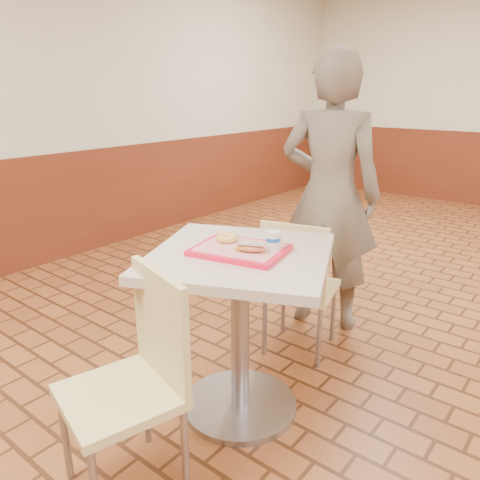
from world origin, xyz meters
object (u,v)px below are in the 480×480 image
Objects in this scene: ring_donut at (227,238)px; long_john_donut at (250,248)px; chair_main_back at (298,281)px; customer at (330,195)px; serving_tray at (240,250)px; main_table at (240,307)px; chair_main_front at (137,373)px; paper_cup at (273,240)px.

long_john_donut is at bearing -15.66° from ring_donut.
customer is at bearing -94.30° from chair_main_back.
serving_tray is 0.11m from ring_donut.
main_table is at bearing 81.58° from customer.
main_table is 0.93× the size of chair_main_front.
chair_main_front is 0.74m from ring_donut.
paper_cup is (0.13, 0.08, 0.34)m from main_table.
chair_main_back is at bearing 85.65° from ring_donut.
chair_main_back is at bearing 109.11° from paper_cup.
ring_donut is at bearing 111.87° from chair_main_front.
customer is at bearing 92.03° from ring_donut.
customer reaches higher than paper_cup.
chair_main_front is at bearing -93.45° from main_table.
chair_main_front is 1.23m from chair_main_back.
long_john_donut is at bearing -119.03° from paper_cup.
serving_tray is (0.14, -1.12, -0.04)m from customer.
chair_main_front is at bearing -83.82° from ring_donut.
main_table is 1.18m from customer.
customer is (-0.14, 1.12, 0.33)m from main_table.
main_table is at bearing -16.14° from ring_donut.
chair_main_back is 2.10× the size of serving_tray.
customer reaches higher than main_table.
long_john_donut is 0.12m from paper_cup.
customer is at bearing 109.26° from chair_main_front.
chair_main_front is (-0.04, -0.60, -0.06)m from main_table.
long_john_donut is 1.80× the size of paper_cup.
chair_main_back is at bearing 83.91° from customer.
ring_donut is (0.04, -1.09, -0.01)m from customer.
customer is 1.13m from serving_tray.
serving_tray is 0.16m from paper_cup.
main_table is 2.08× the size of serving_tray.
chair_main_back is 0.78m from long_john_donut.
ring_donut reaches higher than chair_main_back.
chair_main_back is 8.05× the size of ring_donut.
chair_main_front is at bearing -100.76° from long_john_donut.
chair_main_back is 0.74m from serving_tray.
paper_cup is at bearing 31.44° from serving_tray.
customer is at bearing 104.72° from paper_cup.
long_john_donut reaches higher than serving_tray.
long_john_donut reaches higher than ring_donut.
long_john_donut is (0.22, -1.14, -0.01)m from customer.
long_john_donut reaches higher than main_table.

